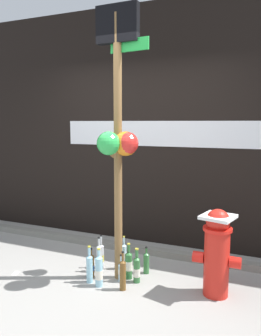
# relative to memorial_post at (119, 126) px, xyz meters

# --- Properties ---
(ground_plane) EXTENTS (14.00, 14.00, 0.00)m
(ground_plane) POSITION_rel_memorial_post_xyz_m (-0.25, -0.36, -1.62)
(ground_plane) COLOR gray
(building_wall) EXTENTS (10.00, 0.21, 3.18)m
(building_wall) POSITION_rel_memorial_post_xyz_m (-0.25, 1.30, -0.03)
(building_wall) COLOR black
(building_wall) RESTS_ON ground_plane
(curb_strip) EXTENTS (8.00, 0.12, 0.08)m
(curb_strip) POSITION_rel_memorial_post_xyz_m (-0.25, 0.79, -1.58)
(curb_strip) COLOR slate
(curb_strip) RESTS_ON ground_plane
(memorial_post) EXTENTS (0.56, 0.50, 2.78)m
(memorial_post) POSITION_rel_memorial_post_xyz_m (0.00, 0.00, 0.00)
(memorial_post) COLOR olive
(memorial_post) RESTS_ON ground_plane
(fire_hydrant) EXTENTS (0.45, 0.34, 0.85)m
(fire_hydrant) POSITION_rel_memorial_post_xyz_m (0.98, 0.08, -1.17)
(fire_hydrant) COLOR red
(fire_hydrant) RESTS_ON ground_plane
(bottle_0) EXTENTS (0.06, 0.06, 0.40)m
(bottle_0) POSITION_rel_memorial_post_xyz_m (-0.30, 0.09, -1.45)
(bottle_0) COLOR silver
(bottle_0) RESTS_ON ground_plane
(bottle_1) EXTENTS (0.07, 0.07, 0.37)m
(bottle_1) POSITION_rel_memorial_post_xyz_m (0.18, 0.02, -1.48)
(bottle_1) COLOR #337038
(bottle_1) RESTS_ON ground_plane
(bottle_2) EXTENTS (0.06, 0.06, 0.39)m
(bottle_2) POSITION_rel_memorial_post_xyz_m (-0.07, 0.26, -1.46)
(bottle_2) COLOR #B2DBEA
(bottle_2) RESTS_ON ground_plane
(bottle_3) EXTENTS (0.08, 0.08, 0.39)m
(bottle_3) POSITION_rel_memorial_post_xyz_m (0.07, 0.07, -1.46)
(bottle_3) COLOR #337038
(bottle_3) RESTS_ON ground_plane
(bottle_4) EXTENTS (0.06, 0.06, 0.30)m
(bottle_4) POSITION_rel_memorial_post_xyz_m (0.20, 0.26, -1.49)
(bottle_4) COLOR #337038
(bottle_4) RESTS_ON ground_plane
(bottle_5) EXTENTS (0.07, 0.07, 0.32)m
(bottle_5) POSITION_rel_memorial_post_xyz_m (-0.31, -0.05, -1.49)
(bottle_5) COLOR brown
(bottle_5) RESTS_ON ground_plane
(bottle_6) EXTENTS (0.07, 0.07, 0.39)m
(bottle_6) POSITION_rel_memorial_post_xyz_m (-0.27, -0.17, -1.46)
(bottle_6) COLOR #93CCE0
(bottle_6) RESTS_ON ground_plane
(bottle_7) EXTENTS (0.08, 0.08, 0.40)m
(bottle_7) POSITION_rel_memorial_post_xyz_m (-0.14, -0.20, -1.46)
(bottle_7) COLOR #93CCE0
(bottle_7) RESTS_ON ground_plane
(bottle_8) EXTENTS (0.07, 0.07, 0.29)m
(bottle_8) POSITION_rel_memorial_post_xyz_m (0.03, -0.02, -1.50)
(bottle_8) COLOR #B2DBEA
(bottle_8) RESTS_ON ground_plane
(bottle_9) EXTENTS (0.06, 0.06, 0.39)m
(bottle_9) POSITION_rel_memorial_post_xyz_m (-0.32, 0.19, -1.48)
(bottle_9) COLOR silver
(bottle_9) RESTS_ON ground_plane
(bottle_10) EXTENTS (0.06, 0.06, 0.40)m
(bottle_10) POSITION_rel_memorial_post_xyz_m (0.12, -0.18, -1.46)
(bottle_10) COLOR brown
(bottle_10) RESTS_ON ground_plane
(litter_0) EXTENTS (0.09, 0.12, 0.01)m
(litter_0) POSITION_rel_memorial_post_xyz_m (-1.12, -0.31, -1.62)
(litter_0) COLOR silver
(litter_0) RESTS_ON ground_plane
(litter_2) EXTENTS (0.11, 0.12, 0.01)m
(litter_2) POSITION_rel_memorial_post_xyz_m (0.98, 0.88, -1.62)
(litter_2) COLOR #8C99B2
(litter_2) RESTS_ON ground_plane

